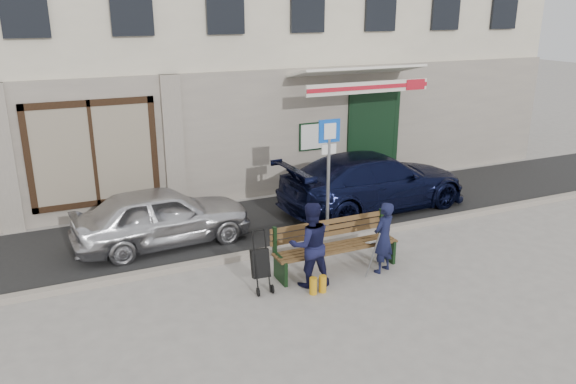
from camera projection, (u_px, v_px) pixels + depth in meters
ground at (322, 282)px, 9.96m from camera, size 80.00×80.00×0.00m
asphalt_lane at (258, 224)px, 12.64m from camera, size 60.00×3.20×0.01m
curb at (287, 248)px, 11.24m from camera, size 60.00×0.18×0.12m
car_silver at (162, 216)px, 11.39m from camera, size 3.66×1.66×1.22m
car_navy at (374, 181)px, 13.41m from camera, size 4.85×2.20×1.38m
parking_sign at (329, 160)px, 11.42m from camera, size 0.47×0.08×2.52m
bench at (334, 247)px, 10.28m from camera, size 2.40×1.17×0.98m
man at (384, 238)px, 10.17m from camera, size 0.57×0.48×1.34m
woman at (310, 244)px, 9.65m from camera, size 0.81×0.67×1.52m
stroller at (260, 265)px, 9.56m from camera, size 0.33×0.45×1.06m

